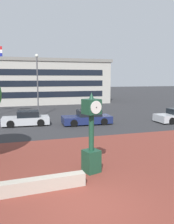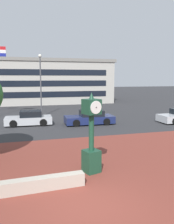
{
  "view_description": "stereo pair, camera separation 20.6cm",
  "coord_description": "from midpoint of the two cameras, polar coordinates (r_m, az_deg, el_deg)",
  "views": [
    {
      "loc": [
        -2.19,
        -6.85,
        4.15
      ],
      "look_at": [
        0.7,
        2.64,
        2.72
      ],
      "focal_mm": 37.46,
      "sensor_mm": 36.0,
      "label": 1
    },
    {
      "loc": [
        -2.0,
        -6.9,
        4.15
      ],
      "look_at": [
        0.7,
        2.64,
        2.72
      ],
      "focal_mm": 37.46,
      "sensor_mm": 36.0,
      "label": 2
    }
  ],
  "objects": [
    {
      "name": "planter_wall",
      "position": [
        9.26,
        -11.25,
        -16.85
      ],
      "size": [
        3.22,
        0.56,
        0.5
      ],
      "primitive_type": "cube",
      "rotation": [
        0.0,
        0.0,
        0.05
      ],
      "color": "#ADA393",
      "rests_on": "ground"
    },
    {
      "name": "street_clock",
      "position": [
        10.3,
        0.49,
        -6.39
      ],
      "size": [
        0.82,
        0.84,
        3.56
      ],
      "rotation": [
        0.0,
        0.0,
        0.3
      ],
      "color": "#19422D",
      "rests_on": "ground"
    },
    {
      "name": "street_lamp_post",
      "position": [
        25.64,
        -12.24,
        7.88
      ],
      "size": [
        0.36,
        0.36,
        6.67
      ],
      "color": "#4C4C51",
      "rests_on": "ground"
    },
    {
      "name": "civic_building",
      "position": [
        43.65,
        -16.53,
        7.2
      ],
      "size": [
        29.74,
        15.27,
        7.22
      ],
      "color": "#B2ADA3",
      "rests_on": "ground"
    },
    {
      "name": "car_street_far",
      "position": [
        21.48,
        -14.85,
        -1.64
      ],
      "size": [
        4.12,
        1.99,
        1.28
      ],
      "rotation": [
        0.0,
        0.0,
        1.53
      ],
      "color": "#B7BABF",
      "rests_on": "ground"
    },
    {
      "name": "plaza_brick_paving",
      "position": [
        10.33,
        -3.98,
        -15.45
      ],
      "size": [
        44.0,
        12.71,
        0.01
      ],
      "primitive_type": "cube",
      "color": "brown",
      "rests_on": "ground"
    },
    {
      "name": "ground_plane",
      "position": [
        8.3,
        -0.03,
        -21.78
      ],
      "size": [
        200.0,
        200.0,
        0.0
      ],
      "primitive_type": "plane",
      "color": "#2D2D30"
    },
    {
      "name": "car_street_near",
      "position": [
        21.27,
        -0.22,
        -1.46
      ],
      "size": [
        4.48,
        2.06,
        1.28
      ],
      "rotation": [
        0.0,
        0.0,
        1.54
      ],
      "color": "navy",
      "rests_on": "ground"
    }
  ]
}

